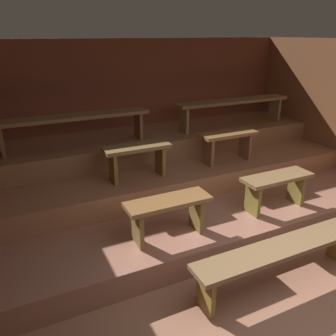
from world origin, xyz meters
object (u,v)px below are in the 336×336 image
object	(u,v)px
bench_lower_left	(168,209)
bench_lower_right	(276,184)
bench_upper_right	(233,104)
bench_middle_left	(137,154)
bench_upper_left	(74,121)
bench_floor_center	(282,253)
bench_middle_right	(228,140)

from	to	relation	value
bench_lower_left	bench_lower_right	size ratio (longest dim) A/B	1.00
bench_upper_right	bench_middle_left	bearing A→B (deg)	-159.45
bench_lower_left	bench_upper_left	xyz separation A→B (m)	(-0.61, 1.90, 0.68)
bench_lower_right	bench_middle_left	distance (m)	1.92
bench_lower_left	bench_lower_right	world-z (taller)	same
bench_floor_center	bench_lower_right	bearing A→B (deg)	51.92
bench_middle_right	bench_upper_left	distance (m)	2.34
bench_middle_left	bench_middle_right	xyz separation A→B (m)	(1.51, 0.00, 0.00)
bench_middle_right	bench_upper_left	bearing A→B (deg)	159.45
bench_upper_right	bench_floor_center	bearing A→B (deg)	-115.20
bench_upper_right	bench_lower_right	bearing A→B (deg)	-107.79
bench_middle_right	bench_upper_right	bearing A→B (deg)	51.09
bench_lower_left	bench_upper_right	distance (m)	2.99
bench_upper_left	bench_lower_right	bearing A→B (deg)	-40.65
bench_lower_left	bench_upper_left	bearing A→B (deg)	107.79
bench_lower_right	bench_middle_left	world-z (taller)	bench_middle_left
bench_lower_right	bench_upper_right	bearing A→B (deg)	72.21
bench_middle_left	bench_lower_right	bearing A→B (deg)	-34.93
bench_upper_left	bench_middle_right	bearing A→B (deg)	-20.55
bench_floor_center	bench_lower_right	distance (m)	1.19
bench_middle_right	bench_lower_left	bearing A→B (deg)	-145.07
bench_middle_left	bench_upper_left	bearing A→B (deg)	128.91
bench_floor_center	bench_middle_right	bearing A→B (deg)	71.54
bench_middle_left	bench_upper_right	xyz separation A→B (m)	(2.16, 0.81, 0.36)
bench_middle_right	bench_upper_right	size ratio (longest dim) A/B	0.41
bench_middle_left	bench_floor_center	bearing A→B (deg)	-67.08
bench_lower_left	bench_lower_right	distance (m)	1.60
bench_upper_right	bench_upper_left	bearing A→B (deg)	180.00
bench_middle_left	bench_upper_left	xyz separation A→B (m)	(-0.65, 0.81, 0.36)
bench_upper_left	bench_upper_right	bearing A→B (deg)	0.00
bench_lower_left	bench_middle_right	bearing A→B (deg)	34.93
bench_floor_center	bench_upper_left	size ratio (longest dim) A/B	0.93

